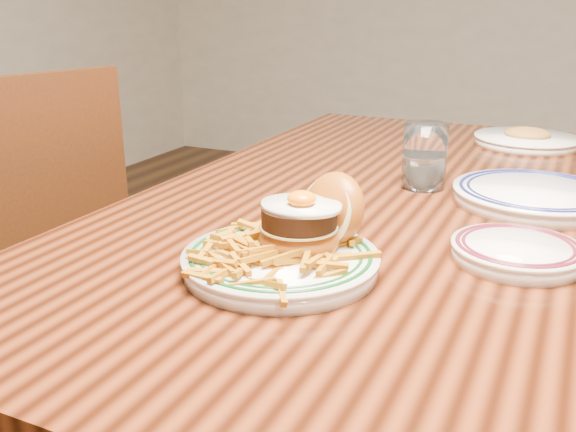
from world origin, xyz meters
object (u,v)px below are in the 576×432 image
at_px(chair_left, 17,263).
at_px(main_plate, 290,245).
at_px(table, 378,238).
at_px(side_plate, 517,250).

xyz_separation_m(chair_left, main_plate, (0.82, -0.25, 0.27)).
bearing_deg(table, side_plate, -40.00).
xyz_separation_m(table, chair_left, (-0.83, -0.14, -0.15)).
distance_m(table, side_plate, 0.37).
height_order(table, side_plate, side_plate).
bearing_deg(main_plate, chair_left, -171.76).
bearing_deg(table, chair_left, -170.12).
distance_m(table, main_plate, 0.41).
xyz_separation_m(main_plate, side_plate, (0.28, 0.16, -0.02)).
relative_size(table, chair_left, 1.67).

